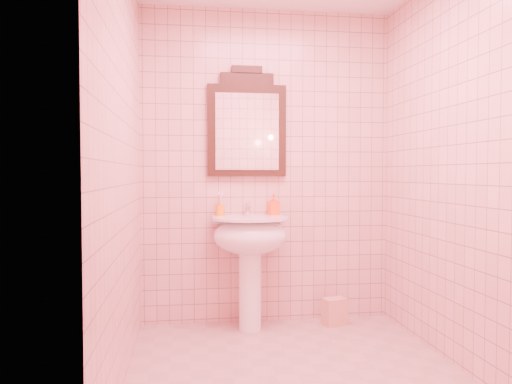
{
  "coord_description": "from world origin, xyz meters",
  "views": [
    {
      "loc": [
        -0.65,
        -2.87,
        1.2
      ],
      "look_at": [
        -0.17,
        0.55,
        1.07
      ],
      "focal_mm": 35.0,
      "sensor_mm": 36.0,
      "label": 1
    }
  ],
  "objects": [
    {
      "name": "floor",
      "position": [
        0.0,
        0.0,
        0.0
      ],
      "size": [
        2.2,
        2.2,
        0.0
      ],
      "primitive_type": "plane",
      "color": "tan",
      "rests_on": "ground"
    },
    {
      "name": "mirror",
      "position": [
        -0.17,
        1.07,
        1.57
      ],
      "size": [
        0.62,
        0.06,
        0.87
      ],
      "color": "black",
      "rests_on": "back_wall"
    },
    {
      "name": "pedestal_sink",
      "position": [
        -0.17,
        0.87,
        0.66
      ],
      "size": [
        0.58,
        0.58,
        0.86
      ],
      "color": "white",
      "rests_on": "floor"
    },
    {
      "name": "back_wall",
      "position": [
        0.0,
        1.1,
        1.25
      ],
      "size": [
        2.0,
        0.02,
        2.5
      ],
      "primitive_type": "cube",
      "color": "#E4A79F",
      "rests_on": "floor"
    },
    {
      "name": "faucet",
      "position": [
        -0.17,
        1.01,
        0.92
      ],
      "size": [
        0.04,
        0.16,
        0.11
      ],
      "color": "white",
      "rests_on": "pedestal_sink"
    },
    {
      "name": "towel",
      "position": [
        0.51,
        0.9,
        0.11
      ],
      "size": [
        0.2,
        0.16,
        0.21
      ],
      "primitive_type": "cube",
      "rotation": [
        0.0,
        0.0,
        0.25
      ],
      "color": "#E2A685",
      "rests_on": "floor"
    },
    {
      "name": "soap_dispenser",
      "position": [
        0.04,
        1.03,
        0.95
      ],
      "size": [
        0.09,
        0.09,
        0.17
      ],
      "primitive_type": "imported",
      "rotation": [
        0.0,
        0.0,
        0.26
      ],
      "color": "#FF4D15",
      "rests_on": "pedestal_sink"
    },
    {
      "name": "toothbrush_cup",
      "position": [
        -0.38,
        1.03,
        0.91
      ],
      "size": [
        0.07,
        0.07,
        0.16
      ],
      "rotation": [
        0.0,
        0.0,
        -0.2
      ],
      "color": "orange",
      "rests_on": "pedestal_sink"
    }
  ]
}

